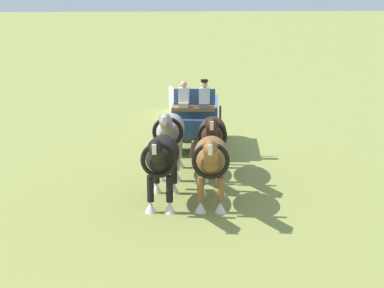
{
  "coord_description": "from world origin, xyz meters",
  "views": [
    {
      "loc": [
        21.8,
        -1.79,
        5.77
      ],
      "look_at": [
        4.32,
        -0.47,
        1.2
      ],
      "focal_mm": 57.86,
      "sensor_mm": 36.0,
      "label": 1
    }
  ],
  "objects_px": {
    "draft_horse_lead_near": "(211,158)",
    "draft_horse_lead_off": "(162,157)",
    "draft_horse_rear_near": "(212,135)",
    "draft_horse_rear_off": "(170,132)",
    "show_wagon": "(196,115)"
  },
  "relations": [
    {
      "from": "draft_horse_lead_near",
      "to": "draft_horse_lead_off",
      "type": "bearing_deg",
      "value": -96.67
    },
    {
      "from": "draft_horse_rear_near",
      "to": "draft_horse_lead_near",
      "type": "relative_size",
      "value": 1.05
    },
    {
      "from": "draft_horse_rear_near",
      "to": "draft_horse_lead_off",
      "type": "distance_m",
      "value": 2.9
    },
    {
      "from": "draft_horse_lead_near",
      "to": "draft_horse_lead_off",
      "type": "relative_size",
      "value": 0.94
    },
    {
      "from": "draft_horse_rear_off",
      "to": "draft_horse_lead_near",
      "type": "distance_m",
      "value": 2.9
    },
    {
      "from": "draft_horse_rear_off",
      "to": "draft_horse_rear_near",
      "type": "bearing_deg",
      "value": 82.75
    },
    {
      "from": "draft_horse_lead_off",
      "to": "draft_horse_rear_near",
      "type": "bearing_deg",
      "value": 146.41
    },
    {
      "from": "show_wagon",
      "to": "draft_horse_rear_near",
      "type": "relative_size",
      "value": 1.76
    },
    {
      "from": "draft_horse_rear_off",
      "to": "draft_horse_lead_near",
      "type": "bearing_deg",
      "value": 19.69
    },
    {
      "from": "show_wagon",
      "to": "draft_horse_lead_near",
      "type": "bearing_deg",
      "value": -0.8
    },
    {
      "from": "draft_horse_rear_off",
      "to": "show_wagon",
      "type": "bearing_deg",
      "value": 162.34
    },
    {
      "from": "show_wagon",
      "to": "draft_horse_lead_near",
      "type": "height_order",
      "value": "show_wagon"
    },
    {
      "from": "draft_horse_rear_near",
      "to": "draft_horse_rear_off",
      "type": "distance_m",
      "value": 1.3
    },
    {
      "from": "show_wagon",
      "to": "draft_horse_lead_off",
      "type": "height_order",
      "value": "show_wagon"
    },
    {
      "from": "draft_horse_rear_off",
      "to": "draft_horse_lead_near",
      "type": "xyz_separation_m",
      "value": [
        2.73,
        0.98,
        -0.08
      ]
    }
  ]
}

